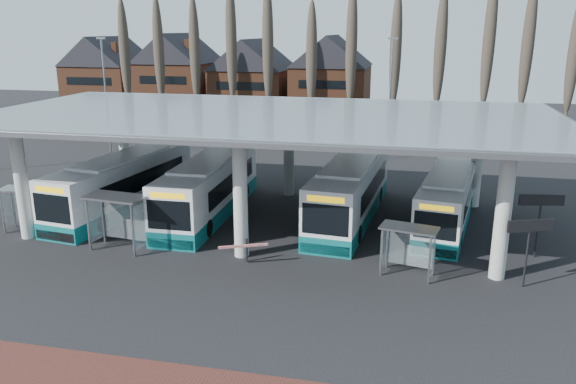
% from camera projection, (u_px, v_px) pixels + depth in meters
% --- Properties ---
extents(ground, '(140.00, 140.00, 0.00)m').
position_uv_depth(ground, '(226.00, 276.00, 25.50)').
color(ground, black).
rests_on(ground, ground).
extents(station_canopy, '(32.00, 16.00, 6.34)m').
position_uv_depth(station_canopy, '(268.00, 124.00, 31.42)').
color(station_canopy, silver).
rests_on(station_canopy, ground).
extents(poplar_row, '(45.10, 1.10, 14.50)m').
position_uv_depth(poplar_row, '(332.00, 51.00, 54.01)').
color(poplar_row, '#473D33').
rests_on(poplar_row, ground).
extents(townhouse_row, '(36.80, 10.30, 12.25)m').
position_uv_depth(townhouse_row, '(216.00, 71.00, 68.36)').
color(townhouse_row, brown).
rests_on(townhouse_row, ground).
extents(lamp_post_a, '(0.80, 0.16, 10.17)m').
position_uv_depth(lamp_post_a, '(106.00, 95.00, 48.35)').
color(lamp_post_a, slate).
rests_on(lamp_post_a, ground).
extents(lamp_post_b, '(0.80, 0.16, 10.17)m').
position_uv_depth(lamp_post_b, '(390.00, 97.00, 47.17)').
color(lamp_post_b, slate).
rests_on(lamp_post_b, ground).
extents(bus_0, '(4.19, 12.46, 3.40)m').
position_uv_depth(bus_0, '(124.00, 184.00, 34.66)').
color(bus_0, white).
rests_on(bus_0, ground).
extents(bus_1, '(2.81, 12.31, 3.41)m').
position_uv_depth(bus_1, '(210.00, 188.00, 33.84)').
color(bus_1, white).
rests_on(bus_1, ground).
extents(bus_2, '(3.74, 12.67, 3.47)m').
position_uv_depth(bus_2, '(350.00, 191.00, 33.04)').
color(bus_2, white).
rests_on(bus_2, ground).
extents(bus_3, '(4.05, 11.19, 3.04)m').
position_uv_depth(bus_3, '(448.00, 200.00, 32.05)').
color(bus_3, white).
rests_on(bus_3, ground).
extents(shelter_0, '(2.80, 1.66, 2.46)m').
position_uv_depth(shelter_0, '(27.00, 199.00, 30.94)').
color(shelter_0, gray).
rests_on(shelter_0, ground).
extents(shelter_1, '(3.20, 1.85, 2.83)m').
position_uv_depth(shelter_1, '(118.00, 210.00, 28.25)').
color(shelter_1, gray).
rests_on(shelter_1, ground).
extents(shelter_2, '(2.73, 1.77, 2.34)m').
position_uv_depth(shelter_2, '(409.00, 240.00, 25.24)').
color(shelter_2, gray).
rests_on(shelter_2, ground).
extents(info_sign_0, '(1.97, 0.85, 3.08)m').
position_uv_depth(info_sign_0, '(530.00, 231.00, 23.76)').
color(info_sign_0, black).
rests_on(info_sign_0, ground).
extents(info_sign_1, '(2.14, 0.55, 3.21)m').
position_uv_depth(info_sign_1, '(541.00, 205.00, 26.92)').
color(info_sign_1, black).
rests_on(info_sign_1, ground).
extents(barrier, '(2.20, 1.10, 1.18)m').
position_uv_depth(barrier, '(244.00, 247.00, 26.49)').
color(barrier, black).
rests_on(barrier, ground).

